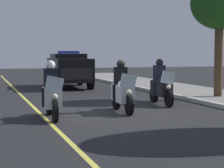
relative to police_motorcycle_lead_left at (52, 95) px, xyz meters
name	(u,v)px	position (x,y,z in m)	size (l,w,h in m)	color
ground_plane	(114,111)	(-0.83, 2.21, -0.70)	(80.00, 80.00, 0.00)	black
curb_strip	(216,105)	(-0.83, 6.09, -0.62)	(48.00, 0.24, 0.15)	#B7B5AD
lane_stripe_center	(41,115)	(-0.83, -0.20, -0.70)	(48.00, 0.12, 0.01)	#E0D14C
police_motorcycle_lead_left	(52,95)	(0.00, 0.00, 0.00)	(2.14, 0.59, 1.72)	black
police_motorcycle_lead_right	(122,91)	(-0.59, 2.42, 0.00)	(2.14, 0.59, 1.72)	black
police_motorcycle_trailing	(161,86)	(-2.02, 4.46, 0.00)	(2.14, 0.59, 1.72)	black
police_suv	(69,69)	(-10.81, 2.81, 0.37)	(4.99, 2.27, 2.05)	black
tree_mid_block	(220,5)	(-3.23, 7.68, 3.27)	(2.45, 2.45, 5.04)	#4C3823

